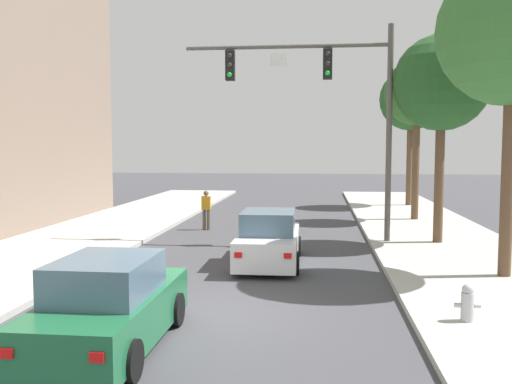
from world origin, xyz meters
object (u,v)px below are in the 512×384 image
at_px(street_tree_third, 417,94).
at_px(fire_hydrant, 468,303).
at_px(car_following_green, 109,308).
at_px(street_tree_second, 442,84).
at_px(pedestrian_crossing_road, 206,208).
at_px(street_tree_farthest, 411,100).
at_px(traffic_signal_mast, 329,92).
at_px(car_lead_white, 269,240).

bearing_deg(street_tree_third, fire_hydrant, -95.89).
xyz_separation_m(car_following_green, street_tree_second, (7.68, 10.75, 4.87)).
distance_m(pedestrian_crossing_road, street_tree_farthest, 14.65).
xyz_separation_m(traffic_signal_mast, street_tree_third, (4.05, 6.17, 0.45)).
relative_size(traffic_signal_mast, car_following_green, 1.77).
distance_m(traffic_signal_mast, pedestrian_crossing_road, 7.26).
relative_size(car_lead_white, car_following_green, 1.01).
distance_m(traffic_signal_mast, car_lead_white, 6.19).
height_order(fire_hydrant, street_tree_farthest, street_tree_farthest).
bearing_deg(car_lead_white, street_tree_second, 33.13).
bearing_deg(fire_hydrant, car_following_green, -164.48).
height_order(car_lead_white, car_following_green, same).
xyz_separation_m(car_lead_white, street_tree_second, (5.58, 3.64, 4.87)).
height_order(car_lead_white, street_tree_second, street_tree_second).
relative_size(traffic_signal_mast, car_lead_white, 1.76).
bearing_deg(car_lead_white, pedestrian_crossing_road, 116.19).
xyz_separation_m(car_following_green, street_tree_third, (7.93, 16.95, 5.11)).
xyz_separation_m(pedestrian_crossing_road, fire_hydrant, (7.46, -11.84, -0.41)).
bearing_deg(street_tree_farthest, street_tree_second, -94.44).
relative_size(car_following_green, street_tree_second, 0.60).
relative_size(street_tree_second, street_tree_third, 0.99).
relative_size(fire_hydrant, street_tree_second, 0.10).
height_order(street_tree_third, street_tree_farthest, street_tree_farthest).
bearing_deg(street_tree_farthest, pedestrian_crossing_road, -135.28).
bearing_deg(traffic_signal_mast, street_tree_third, 56.73).
height_order(traffic_signal_mast, street_tree_farthest, street_tree_farthest).
bearing_deg(car_lead_white, street_tree_third, 59.36).
relative_size(car_following_green, street_tree_third, 0.59).
relative_size(fire_hydrant, street_tree_farthest, 0.09).
bearing_deg(pedestrian_crossing_road, car_lead_white, -63.81).
height_order(pedestrian_crossing_road, street_tree_farthest, street_tree_farthest).
bearing_deg(traffic_signal_mast, pedestrian_crossing_road, 150.45).
bearing_deg(car_lead_white, traffic_signal_mast, 64.11).
relative_size(car_lead_white, pedestrian_crossing_road, 2.60).
bearing_deg(street_tree_third, car_following_green, -115.08).
xyz_separation_m(car_lead_white, street_tree_farthest, (6.55, 16.15, 5.34)).
bearing_deg(street_tree_second, fire_hydrant, -98.29).
distance_m(traffic_signal_mast, street_tree_second, 3.80).
bearing_deg(street_tree_third, street_tree_farthest, 83.54).
height_order(car_following_green, fire_hydrant, car_following_green).
xyz_separation_m(traffic_signal_mast, street_tree_farthest, (4.76, 12.47, 0.69)).
relative_size(car_lead_white, street_tree_second, 0.60).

